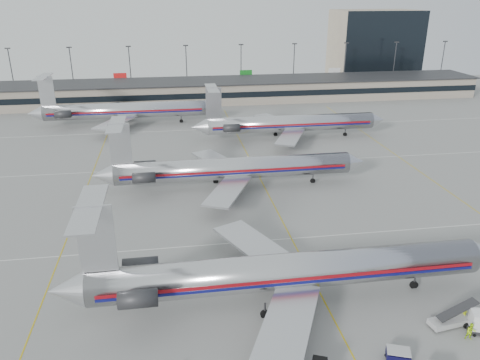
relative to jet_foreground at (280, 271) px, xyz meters
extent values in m
plane|color=gray|center=(4.79, 3.10, -3.68)|extent=(260.00, 260.00, 0.00)
cube|color=silver|center=(4.79, 13.10, -3.67)|extent=(160.00, 0.15, 0.02)
cube|color=gray|center=(4.79, 101.10, -0.68)|extent=(160.00, 16.00, 6.00)
cube|color=black|center=(4.79, 93.00, -0.48)|extent=(160.00, 0.20, 1.60)
cube|color=#2D2D30|center=(4.79, 101.10, 2.42)|extent=(162.00, 17.00, 0.30)
cylinder|color=#38383D|center=(-58.21, 115.10, 3.82)|extent=(0.30, 0.30, 15.00)
cube|color=#2D2D30|center=(-58.21, 115.10, 11.42)|extent=(1.60, 0.40, 0.35)
cylinder|color=#38383D|center=(-40.21, 115.10, 3.82)|extent=(0.30, 0.30, 15.00)
cube|color=#2D2D30|center=(-40.21, 115.10, 11.42)|extent=(1.60, 0.40, 0.35)
cylinder|color=#38383D|center=(-22.21, 115.10, 3.82)|extent=(0.30, 0.30, 15.00)
cube|color=#2D2D30|center=(-22.21, 115.10, 11.42)|extent=(1.60, 0.40, 0.35)
cylinder|color=#38383D|center=(-4.21, 115.10, 3.82)|extent=(0.30, 0.30, 15.00)
cube|color=#2D2D30|center=(-4.21, 115.10, 11.42)|extent=(1.60, 0.40, 0.35)
cylinder|color=#38383D|center=(13.79, 115.10, 3.82)|extent=(0.30, 0.30, 15.00)
cube|color=#2D2D30|center=(13.79, 115.10, 11.42)|extent=(1.60, 0.40, 0.35)
cylinder|color=#38383D|center=(31.79, 115.10, 3.82)|extent=(0.30, 0.30, 15.00)
cube|color=#2D2D30|center=(31.79, 115.10, 11.42)|extent=(1.60, 0.40, 0.35)
cylinder|color=#38383D|center=(49.79, 115.10, 3.82)|extent=(0.30, 0.30, 15.00)
cube|color=#2D2D30|center=(49.79, 115.10, 11.42)|extent=(1.60, 0.40, 0.35)
cylinder|color=#38383D|center=(67.79, 115.10, 3.82)|extent=(0.30, 0.30, 15.00)
cube|color=#2D2D30|center=(67.79, 115.10, 11.42)|extent=(1.60, 0.40, 0.35)
cylinder|color=#38383D|center=(85.79, 115.10, 3.82)|extent=(0.30, 0.30, 15.00)
cube|color=#2D2D30|center=(85.79, 115.10, 11.42)|extent=(1.60, 0.40, 0.35)
cube|color=tan|center=(66.79, 131.10, 8.82)|extent=(30.00, 20.00, 25.00)
cylinder|color=silver|center=(1.02, 0.00, -0.06)|extent=(41.40, 3.83, 3.83)
cone|color=silver|center=(-21.54, 0.00, -0.06)|extent=(3.73, 3.83, 3.83)
cube|color=maroon|center=(1.02, -1.92, 0.10)|extent=(39.33, 0.05, 0.36)
cube|color=#0D0F5C|center=(1.02, -1.92, -0.32)|extent=(39.33, 0.05, 0.29)
cube|color=silver|center=(-1.05, 7.25, -1.09)|extent=(9.63, 14.03, 0.33)
cube|color=silver|center=(-1.05, -7.24, -1.09)|extent=(9.63, 14.03, 0.33)
cube|color=silver|center=(-18.13, 0.00, 5.38)|extent=(3.52, 0.26, 7.04)
cube|color=silver|center=(-18.44, 0.00, 8.69)|extent=(2.48, 10.87, 0.19)
cylinder|color=#2D2D30|center=(-14.51, 2.95, 0.25)|extent=(3.73, 1.76, 1.76)
cylinder|color=#2D2D30|center=(-14.51, -2.95, 0.25)|extent=(3.73, 1.76, 1.76)
cylinder|color=#2D2D30|center=(15.51, 0.00, -2.83)|extent=(0.21, 0.21, 1.71)
cylinder|color=#2D2D30|center=(-2.08, -2.48, -2.83)|extent=(0.21, 0.21, 1.71)
cylinder|color=#2D2D30|center=(-2.08, 2.49, -2.83)|extent=(0.21, 0.21, 1.71)
cylinder|color=black|center=(15.51, 0.00, -3.32)|extent=(0.93, 0.31, 0.93)
cylinder|color=silver|center=(-0.31, 31.98, -0.23)|extent=(39.47, 3.65, 3.65)
cone|color=silver|center=(21.01, 31.98, -0.23)|extent=(3.16, 3.65, 3.65)
cone|color=silver|center=(-21.82, 31.98, -0.23)|extent=(3.55, 3.65, 3.65)
cube|color=maroon|center=(-0.31, 30.15, -0.08)|extent=(37.49, 0.05, 0.35)
cube|color=#0D0F5C|center=(-0.31, 30.15, -0.47)|extent=(37.49, 0.05, 0.28)
cube|color=silver|center=(-2.28, 38.89, -1.21)|extent=(9.18, 13.38, 0.32)
cube|color=silver|center=(-2.28, 25.08, -1.21)|extent=(9.18, 13.38, 0.32)
cube|color=silver|center=(-18.56, 31.98, 4.95)|extent=(3.35, 0.25, 6.71)
cube|color=silver|center=(-18.85, 31.98, 8.11)|extent=(2.37, 10.36, 0.18)
cylinder|color=#2D2D30|center=(-15.11, 34.80, 0.07)|extent=(3.55, 1.68, 1.68)
cylinder|color=#2D2D30|center=(-15.11, 29.17, 0.07)|extent=(3.55, 1.68, 1.68)
cylinder|color=#2D2D30|center=(13.51, 31.98, -2.87)|extent=(0.20, 0.20, 1.63)
cylinder|color=#2D2D30|center=(-3.27, 29.62, -2.87)|extent=(0.20, 0.20, 1.63)
cylinder|color=#2D2D30|center=(-3.27, 34.35, -2.87)|extent=(0.20, 0.20, 1.63)
cylinder|color=black|center=(13.51, 31.98, -3.33)|extent=(0.89, 0.30, 0.89)
cylinder|color=silver|center=(16.44, 58.67, -0.19)|extent=(37.85, 3.69, 3.69)
cone|color=silver|center=(36.96, 58.67, -0.19)|extent=(3.19, 3.69, 3.69)
cone|color=silver|center=(-4.28, 58.67, -0.19)|extent=(3.59, 3.69, 3.69)
cube|color=maroon|center=(16.44, 56.81, -0.04)|extent=(35.96, 0.05, 0.35)
cube|color=#0D0F5C|center=(16.44, 56.81, -0.44)|extent=(35.96, 0.05, 0.28)
cube|color=silver|center=(14.45, 65.64, -1.19)|extent=(9.26, 13.50, 0.32)
cube|color=silver|center=(14.45, 51.69, -1.19)|extent=(9.26, 13.50, 0.32)
cube|color=silver|center=(-0.99, 58.67, 5.04)|extent=(3.39, 0.25, 6.77)
cube|color=silver|center=(-1.29, 58.67, 8.22)|extent=(2.39, 10.46, 0.18)
cylinder|color=#2D2D30|center=(2.49, 61.51, 0.11)|extent=(3.59, 1.69, 1.69)
cylinder|color=#2D2D30|center=(2.49, 55.83, 0.11)|extent=(3.59, 1.69, 1.69)
cylinder|color=#2D2D30|center=(29.39, 58.67, -2.86)|extent=(0.20, 0.20, 1.64)
cylinder|color=#2D2D30|center=(13.45, 56.28, -2.86)|extent=(0.20, 0.20, 1.64)
cylinder|color=#2D2D30|center=(13.45, 61.06, -2.86)|extent=(0.20, 0.20, 1.64)
cylinder|color=black|center=(29.39, 58.67, -3.33)|extent=(0.90, 0.30, 0.90)
cylinder|color=silver|center=(-21.17, 76.43, -0.05)|extent=(39.43, 3.84, 3.84)
cone|color=silver|center=(0.20, 76.43, -0.05)|extent=(3.32, 3.84, 3.84)
cone|color=silver|center=(-42.75, 76.43, -0.05)|extent=(3.74, 3.84, 3.84)
cube|color=maroon|center=(-21.17, 74.50, 0.11)|extent=(37.46, 0.05, 0.36)
cube|color=#0D0F5C|center=(-21.17, 74.50, -0.31)|extent=(37.46, 0.05, 0.29)
cube|color=silver|center=(-23.24, 83.69, -1.09)|extent=(9.65, 14.07, 0.33)
cube|color=silver|center=(-23.24, 69.17, -1.09)|extent=(9.65, 14.07, 0.33)
cube|color=silver|center=(-39.33, 76.43, 5.40)|extent=(3.53, 0.26, 7.06)
cube|color=silver|center=(-39.64, 76.43, 8.72)|extent=(2.49, 10.89, 0.19)
cylinder|color=#2D2D30|center=(-35.69, 79.39, 0.26)|extent=(3.74, 1.76, 1.76)
cylinder|color=#2D2D30|center=(-35.69, 73.47, 0.26)|extent=(3.74, 1.76, 1.76)
cylinder|color=#2D2D30|center=(-7.68, 76.43, -2.82)|extent=(0.21, 0.21, 1.71)
cylinder|color=#2D2D30|center=(-24.28, 73.94, -2.82)|extent=(0.21, 0.21, 1.71)
cylinder|color=#2D2D30|center=(-24.28, 78.92, -2.82)|extent=(0.21, 0.21, 1.71)
cylinder|color=black|center=(-7.68, 76.43, -3.32)|extent=(0.93, 0.31, 0.93)
cube|color=black|center=(-1.90, -9.91, -2.52)|extent=(1.25, 1.06, 0.91)
cube|color=black|center=(-1.90, -9.91, -1.91)|extent=(1.20, 1.00, 0.08)
cube|color=black|center=(0.88, -11.14, -1.78)|extent=(1.55, 1.44, 0.09)
cube|color=black|center=(8.52, -10.30, -3.08)|extent=(2.42, 2.04, 0.76)
cube|color=#A7A7A7|center=(8.52, -10.30, -2.54)|extent=(2.42, 2.04, 0.07)
cylinder|color=black|center=(9.28, -9.71, -3.48)|extent=(0.39, 0.15, 0.39)
cylinder|color=black|center=(7.76, -9.71, -3.48)|extent=(0.39, 0.15, 0.39)
cube|color=#2D2D30|center=(18.15, -7.75, -3.39)|extent=(2.49, 2.28, 0.34)
cube|color=white|center=(18.15, -7.75, -2.36)|extent=(2.13, 2.06, 1.72)
cylinder|color=black|center=(17.35, -7.06, -3.54)|extent=(0.27, 0.14, 0.27)
cylinder|color=black|center=(17.35, -8.44, -3.54)|extent=(0.27, 0.14, 0.27)
cube|color=#A7A7A7|center=(15.76, -6.57, -3.16)|extent=(4.31, 2.09, 0.57)
cube|color=#2D2D30|center=(16.45, -6.57, -1.84)|extent=(4.30, 1.65, 1.48)
cylinder|color=black|center=(17.26, -5.93, -3.39)|extent=(0.57, 0.18, 0.57)
cylinder|color=black|center=(17.26, -7.20, -3.39)|extent=(0.57, 0.18, 0.57)
cylinder|color=black|center=(14.27, -5.93, -3.39)|extent=(0.57, 0.18, 0.57)
cylinder|color=black|center=(14.27, -7.20, -3.39)|extent=(0.57, 0.18, 0.57)
imported|color=#B0C612|center=(17.73, -6.06, -2.76)|extent=(0.77, 0.80, 1.85)
imported|color=#BAED16|center=(16.65, -8.70, -2.78)|extent=(1.01, 0.87, 1.80)
camera|label=1|loc=(-10.54, -40.80, 27.20)|focal=35.00mm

